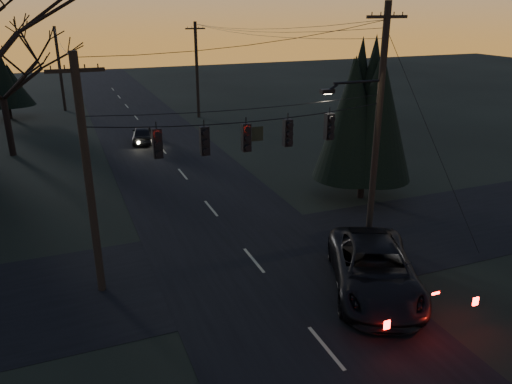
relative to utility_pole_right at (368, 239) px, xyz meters
name	(u,v)px	position (x,y,z in m)	size (l,w,h in m)	color
main_road	(191,184)	(-5.50, 10.00, 0.01)	(8.00, 120.00, 0.02)	black
cross_road	(254,260)	(-5.50, 0.00, 0.01)	(60.00, 7.00, 0.02)	black
utility_pole_right	(368,239)	(0.00, 0.00, 0.00)	(5.00, 0.30, 10.00)	black
utility_pole_left	(102,290)	(-11.50, 0.00, 0.00)	(1.80, 0.30, 8.50)	black
utility_pole_far_r	(199,117)	(0.00, 28.00, 0.00)	(1.80, 0.30, 8.50)	black
utility_pole_far_l	(65,110)	(-11.50, 36.00, 0.00)	(0.30, 0.30, 8.00)	black
span_signal_assembly	(248,136)	(-5.74, 0.00, 5.28)	(11.50, 0.44, 1.55)	black
evergreen_right	(367,112)	(2.55, 4.56, 4.68)	(4.06, 4.06, 8.18)	black
evergreen_dist	(4,80)	(-16.37, 33.99, 3.54)	(3.90, 3.90, 5.89)	black
suv_near	(374,270)	(-2.30, -3.75, 0.87)	(2.87, 6.23, 1.73)	black
sedan_oncoming_a	(143,134)	(-6.43, 20.64, 0.65)	(1.53, 3.80, 1.30)	black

